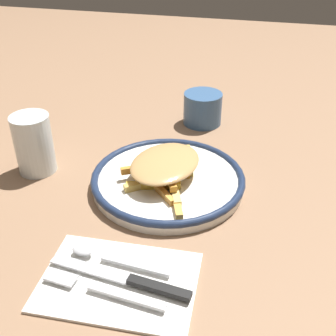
% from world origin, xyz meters
% --- Properties ---
extents(ground_plane, '(2.60, 2.60, 0.00)m').
position_xyz_m(ground_plane, '(0.00, 0.00, 0.00)').
color(ground_plane, '#8A674B').
extents(plate, '(0.28, 0.28, 0.03)m').
position_xyz_m(plate, '(0.00, 0.00, 0.01)').
color(plate, white).
rests_on(plate, ground_plane).
extents(fries_heap, '(0.23, 0.15, 0.04)m').
position_xyz_m(fries_heap, '(-0.01, 0.00, 0.04)').
color(fries_heap, '#DFC266').
rests_on(fries_heap, plate).
extents(napkin, '(0.16, 0.22, 0.01)m').
position_xyz_m(napkin, '(-0.24, 0.01, 0.00)').
color(napkin, white).
rests_on(napkin, ground_plane).
extents(fork, '(0.04, 0.18, 0.01)m').
position_xyz_m(fork, '(-0.27, 0.02, 0.01)').
color(fork, silver).
rests_on(fork, napkin).
extents(knife, '(0.04, 0.21, 0.01)m').
position_xyz_m(knife, '(-0.25, -0.01, 0.01)').
color(knife, black).
rests_on(knife, napkin).
extents(spoon, '(0.03, 0.15, 0.01)m').
position_xyz_m(spoon, '(-0.21, 0.04, 0.01)').
color(spoon, silver).
rests_on(spoon, napkin).
extents(water_glass, '(0.07, 0.07, 0.12)m').
position_xyz_m(water_glass, '(-0.01, 0.26, 0.06)').
color(water_glass, silver).
rests_on(water_glass, ground_plane).
extents(coffee_mug, '(0.11, 0.09, 0.07)m').
position_xyz_m(coffee_mug, '(0.28, -0.02, 0.04)').
color(coffee_mug, '#385D8A').
rests_on(coffee_mug, ground_plane).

